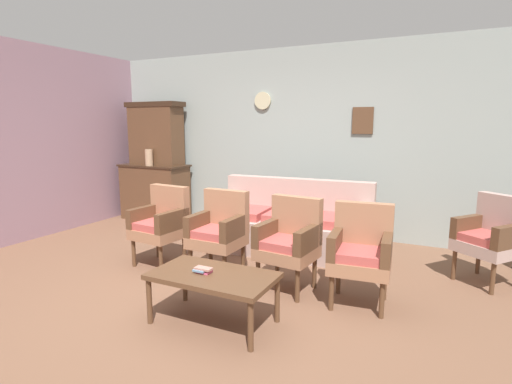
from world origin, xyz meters
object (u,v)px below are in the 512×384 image
at_px(floral_couch, 291,226).
at_px(book_stack_on_table, 203,270).
at_px(armchair_near_cabinet, 289,239).
at_px(vase_on_cabinet, 149,158).
at_px(armchair_row_middle, 219,229).
at_px(armchair_by_doorway, 161,222).
at_px(armchair_near_couch_end, 361,250).
at_px(wingback_chair_by_fireplace, 491,235).
at_px(side_cabinet, 155,192).
at_px(coffee_table, 213,279).

bearing_deg(floral_couch, book_stack_on_table, -88.97).
bearing_deg(armchair_near_cabinet, floral_couch, 110.50).
height_order(vase_on_cabinet, armchair_row_middle, vase_on_cabinet).
height_order(floral_couch, armchair_by_doorway, same).
xyz_separation_m(armchair_row_middle, armchair_near_couch_end, (1.51, -0.05, 0.00)).
distance_m(armchair_row_middle, armchair_near_cabinet, 0.82).
height_order(armchair_by_doorway, armchair_row_middle, same).
bearing_deg(wingback_chair_by_fireplace, vase_on_cabinet, 173.69).
relative_size(vase_on_cabinet, wingback_chair_by_fireplace, 0.30).
xyz_separation_m(side_cabinet, wingback_chair_by_fireplace, (4.90, -0.71, 0.03)).
bearing_deg(coffee_table, armchair_row_middle, 118.69).
bearing_deg(coffee_table, floral_couch, 93.41).
bearing_deg(side_cabinet, coffee_table, -43.20).
xyz_separation_m(armchair_by_doorway, armchair_row_middle, (0.76, 0.02, 0.00)).
bearing_deg(wingback_chair_by_fireplace, book_stack_on_table, -137.57).
xyz_separation_m(vase_on_cabinet, armchair_near_couch_end, (3.77, -1.59, -0.57)).
distance_m(floral_couch, armchair_row_middle, 1.16).
bearing_deg(armchair_by_doorway, vase_on_cabinet, 133.93).
height_order(coffee_table, book_stack_on_table, book_stack_on_table).
bearing_deg(wingback_chair_by_fireplace, armchair_near_cabinet, -149.79).
xyz_separation_m(floral_couch, armchair_row_middle, (-0.40, -1.08, 0.17)).
height_order(wingback_chair_by_fireplace, book_stack_on_table, wingback_chair_by_fireplace).
bearing_deg(armchair_near_couch_end, side_cabinet, 155.22).
xyz_separation_m(armchair_near_cabinet, wingback_chair_by_fireplace, (1.77, 1.03, 0.00)).
xyz_separation_m(side_cabinet, armchair_by_doorway, (1.55, -1.73, 0.03)).
height_order(side_cabinet, book_stack_on_table, side_cabinet).
distance_m(wingback_chair_by_fireplace, book_stack_on_table, 2.92).
bearing_deg(armchair_near_couch_end, wingback_chair_by_fireplace, 44.13).
distance_m(side_cabinet, vase_on_cabinet, 0.63).
bearing_deg(armchair_near_cabinet, wingback_chair_by_fireplace, 30.21).
bearing_deg(armchair_row_middle, armchair_near_cabinet, -2.61).
height_order(wingback_chair_by_fireplace, coffee_table, wingback_chair_by_fireplace).
bearing_deg(armchair_by_doorway, side_cabinet, 131.84).
relative_size(vase_on_cabinet, armchair_near_couch_end, 0.30).
bearing_deg(coffee_table, vase_on_cabinet, 138.22).
distance_m(armchair_near_cabinet, armchair_near_couch_end, 0.69).
xyz_separation_m(armchair_near_cabinet, book_stack_on_table, (-0.38, -0.94, -0.06)).
xyz_separation_m(vase_on_cabinet, armchair_by_doorway, (1.50, -1.55, -0.57)).
relative_size(floral_couch, armchair_by_doorway, 2.24).
relative_size(wingback_chair_by_fireplace, book_stack_on_table, 6.09).
distance_m(armchair_row_middle, armchair_near_couch_end, 1.51).
relative_size(armchair_near_couch_end, book_stack_on_table, 6.09).
xyz_separation_m(side_cabinet, armchair_near_cabinet, (3.13, -1.75, 0.03)).
distance_m(armchair_row_middle, wingback_chair_by_fireplace, 2.77).
distance_m(vase_on_cabinet, armchair_near_cabinet, 3.50).
relative_size(vase_on_cabinet, armchair_by_doorway, 0.30).
bearing_deg(armchair_near_couch_end, vase_on_cabinet, 157.17).
distance_m(vase_on_cabinet, armchair_by_doorway, 2.23).
relative_size(floral_couch, armchair_row_middle, 2.24).
bearing_deg(book_stack_on_table, armchair_near_couch_end, 40.62).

